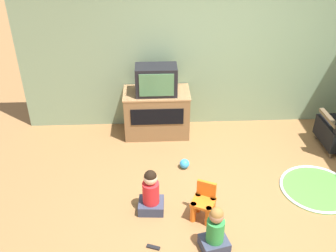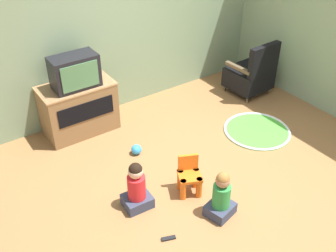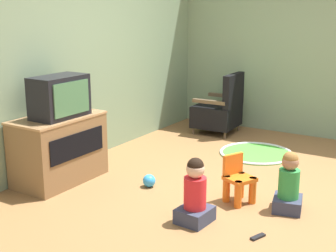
{
  "view_description": "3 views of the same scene",
  "coord_description": "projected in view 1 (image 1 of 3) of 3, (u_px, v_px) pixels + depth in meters",
  "views": [
    {
      "loc": [
        -1.0,
        -3.54,
        3.42
      ],
      "look_at": [
        -0.81,
        0.67,
        0.8
      ],
      "focal_mm": 42.0,
      "sensor_mm": 36.0,
      "label": 1
    },
    {
      "loc": [
        -2.56,
        -2.79,
        3.22
      ],
      "look_at": [
        -0.4,
        0.34,
        0.65
      ],
      "focal_mm": 42.0,
      "sensor_mm": 36.0,
      "label": 2
    },
    {
      "loc": [
        -4.41,
        -1.83,
        1.86
      ],
      "look_at": [
        -0.67,
        0.53,
        0.73
      ],
      "focal_mm": 50.0,
      "sensor_mm": 36.0,
      "label": 3
    }
  ],
  "objects": [
    {
      "name": "toy_ball",
      "position": [
        185.0,
        164.0,
        5.49
      ],
      "size": [
        0.14,
        0.14,
        0.14
      ],
      "color": "#3399E5",
      "rests_on": "ground_plane"
    },
    {
      "name": "child_watching_center",
      "position": [
        151.0,
        194.0,
        4.68
      ],
      "size": [
        0.32,
        0.29,
        0.6
      ],
      "rotation": [
        0.0,
        0.0,
        -0.07
      ],
      "color": "#33384C",
      "rests_on": "ground_plane"
    },
    {
      "name": "ground_plane",
      "position": [
        236.0,
        208.0,
        4.85
      ],
      "size": [
        30.0,
        30.0,
        0.0
      ],
      "primitive_type": "plane",
      "color": "olive"
    },
    {
      "name": "remote_control",
      "position": [
        153.0,
        247.0,
        4.31
      ],
      "size": [
        0.16,
        0.09,
        0.02
      ],
      "rotation": [
        0.0,
        0.0,
        2.79
      ],
      "color": "black",
      "rests_on": "ground_plane"
    },
    {
      "name": "wall_back",
      "position": [
        200.0,
        43.0,
        5.92
      ],
      "size": [
        5.49,
        0.12,
        2.7
      ],
      "color": "gray",
      "rests_on": "ground_plane"
    },
    {
      "name": "child_watching_left",
      "position": [
        215.0,
        232.0,
        4.19
      ],
      "size": [
        0.35,
        0.32,
        0.58
      ],
      "rotation": [
        0.0,
        0.0,
        0.24
      ],
      "color": "#33384C",
      "rests_on": "ground_plane"
    },
    {
      "name": "yellow_kid_chair",
      "position": [
        204.0,
        204.0,
        4.62
      ],
      "size": [
        0.34,
        0.33,
        0.47
      ],
      "rotation": [
        0.0,
        0.0,
        -0.43
      ],
      "color": "orange",
      "rests_on": "ground_plane"
    },
    {
      "name": "tv_cabinet",
      "position": [
        157.0,
        112.0,
        6.11
      ],
      "size": [
        1.01,
        0.56,
        0.73
      ],
      "color": "brown",
      "rests_on": "ground_plane"
    },
    {
      "name": "play_mat",
      "position": [
        317.0,
        188.0,
        5.14
      ],
      "size": [
        0.95,
        0.95,
        0.04
      ],
      "color": "green",
      "rests_on": "ground_plane"
    },
    {
      "name": "television",
      "position": [
        156.0,
        80.0,
        5.76
      ],
      "size": [
        0.61,
        0.35,
        0.44
      ],
      "color": "black",
      "rests_on": "tv_cabinet"
    }
  ]
}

